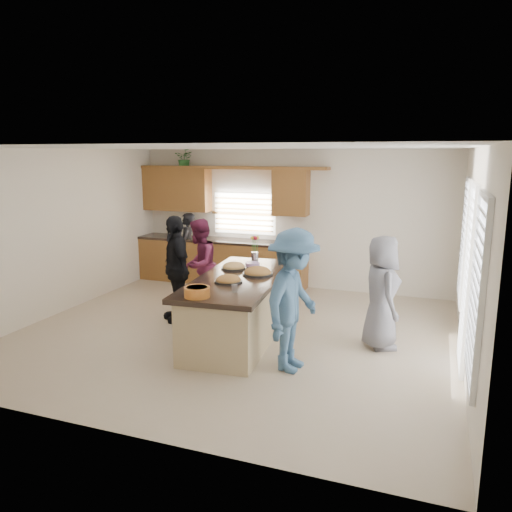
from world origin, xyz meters
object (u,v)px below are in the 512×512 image
at_px(woman_left_mid, 199,265).
at_px(woman_right_back, 293,300).
at_px(woman_left_back, 187,248).
at_px(woman_left_front, 176,268).
at_px(salad_bowl, 197,291).
at_px(woman_right_front, 381,292).
at_px(island, 239,309).

height_order(woman_left_mid, woman_right_back, woman_right_back).
xyz_separation_m(woman_left_back, woman_left_front, (1.02, -2.32, 0.13)).
bearing_deg(woman_right_back, salad_bowl, 116.83).
xyz_separation_m(woman_right_back, woman_right_front, (0.96, 1.15, -0.11)).
height_order(woman_left_front, woman_right_front, woman_left_front).
height_order(island, woman_left_mid, woman_left_mid).
bearing_deg(woman_left_mid, woman_left_front, -14.78).
xyz_separation_m(woman_left_mid, woman_right_back, (2.25, -1.88, 0.11)).
bearing_deg(woman_left_front, woman_right_back, 17.65).
distance_m(island, woman_left_back, 3.63).
bearing_deg(salad_bowl, woman_left_mid, 115.85).
bearing_deg(woman_right_back, woman_left_back, 51.67).
relative_size(woman_left_back, woman_left_front, 0.85).
bearing_deg(salad_bowl, woman_left_front, 126.65).
height_order(island, woman_right_back, woman_right_back).
xyz_separation_m(woman_left_back, woman_right_front, (4.31, -2.39, 0.06)).
height_order(salad_bowl, woman_left_mid, woman_left_mid).
bearing_deg(island, woman_left_back, 125.09).
relative_size(salad_bowl, woman_left_mid, 0.20).
distance_m(woman_left_mid, woman_left_front, 0.68).
relative_size(woman_right_back, woman_right_front, 1.13).
bearing_deg(island, woman_left_front, 155.75).
xyz_separation_m(woman_left_front, woman_right_front, (3.30, -0.07, -0.07)).
bearing_deg(woman_left_front, salad_bowl, -8.22).
height_order(salad_bowl, woman_left_back, woman_left_back).
distance_m(salad_bowl, woman_left_back, 4.51).
bearing_deg(woman_right_back, woman_right_front, -31.72).
height_order(woman_left_mid, woman_right_front, woman_right_front).
relative_size(island, woman_right_front, 1.73).
height_order(woman_left_back, woman_right_front, woman_right_front).
bearing_deg(woman_left_back, woman_right_front, 46.84).
distance_m(salad_bowl, woman_left_front, 2.00).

